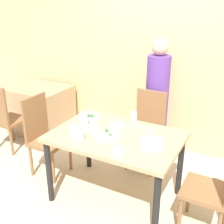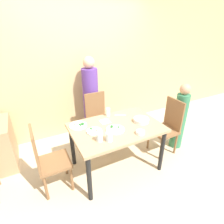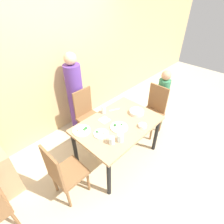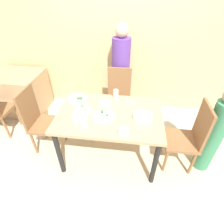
{
  "view_description": "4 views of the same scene",
  "coord_description": "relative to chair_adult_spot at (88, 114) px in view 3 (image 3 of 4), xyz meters",
  "views": [
    {
      "loc": [
        1.14,
        -2.21,
        1.99
      ],
      "look_at": [
        -0.05,
        0.01,
        0.98
      ],
      "focal_mm": 45.0,
      "sensor_mm": 36.0,
      "label": 1
    },
    {
      "loc": [
        -1.04,
        -1.88,
        2.03
      ],
      "look_at": [
        -0.05,
        0.05,
        0.96
      ],
      "focal_mm": 28.0,
      "sensor_mm": 36.0,
      "label": 2
    },
    {
      "loc": [
        -1.51,
        -1.32,
        2.45
      ],
      "look_at": [
        -0.08,
        0.04,
        0.98
      ],
      "focal_mm": 28.0,
      "sensor_mm": 36.0,
      "label": 3
    },
    {
      "loc": [
        0.25,
        -1.67,
        2.04
      ],
      "look_at": [
        0.03,
        -0.01,
        0.77
      ],
      "focal_mm": 28.0,
      "sensor_mm": 36.0,
      "label": 4
    }
  ],
  "objects": [
    {
      "name": "chair_empty_left",
      "position": [
        -1.02,
        -0.74,
        0.0
      ],
      "size": [
        0.4,
        0.4,
        0.96
      ],
      "rotation": [
        0.0,
        0.0,
        1.57
      ],
      "color": "brown",
      "rests_on": "ground_plane"
    },
    {
      "name": "glass_water_short",
      "position": [
        0.0,
        -0.43,
        0.31
      ],
      "size": [
        0.07,
        0.07,
        0.13
      ],
      "color": "silver",
      "rests_on": "dining_table"
    },
    {
      "name": "plate_rice_adult",
      "position": [
        -0.51,
        -0.52,
        0.25
      ],
      "size": [
        0.26,
        0.26,
        0.06
      ],
      "color": "white",
      "rests_on": "dining_table"
    },
    {
      "name": "glass_water_tall",
      "position": [
        -0.28,
        -1.05,
        0.3
      ],
      "size": [
        0.08,
        0.08,
        0.12
      ],
      "color": "silver",
      "rests_on": "dining_table"
    },
    {
      "name": "glass_water_center",
      "position": [
        -0.39,
        -0.99,
        0.29
      ],
      "size": [
        0.08,
        0.08,
        0.11
      ],
      "color": "silver",
      "rests_on": "dining_table"
    },
    {
      "name": "person_child",
      "position": [
        1.22,
        -0.8,
        0.07
      ],
      "size": [
        0.22,
        0.22,
        1.2
      ],
      "color": "#387F56",
      "rests_on": "ground_plane"
    },
    {
      "name": "napkin_folded",
      "position": [
        -0.12,
        -0.58,
        0.24
      ],
      "size": [
        0.14,
        0.14,
        0.01
      ],
      "color": "white",
      "rests_on": "dining_table"
    },
    {
      "name": "wall_back",
      "position": [
        -0.03,
        0.6,
        0.85
      ],
      "size": [
        10.0,
        0.06,
        2.7
      ],
      "color": "tan",
      "rests_on": "ground_plane"
    },
    {
      "name": "chair_adult_spot",
      "position": [
        0.0,
        0.0,
        0.0
      ],
      "size": [
        0.4,
        0.4,
        0.96
      ],
      "color": "brown",
      "rests_on": "ground_plane"
    },
    {
      "name": "bowl_rice_small",
      "position": [
        0.16,
        -1.09,
        0.26
      ],
      "size": [
        0.12,
        0.12,
        0.04
      ],
      "color": "white",
      "rests_on": "dining_table"
    },
    {
      "name": "ground_plane",
      "position": [
        -0.03,
        -0.78,
        -0.5
      ],
      "size": [
        10.0,
        10.0,
        0.0
      ],
      "primitive_type": "plane",
      "color": "beige"
    },
    {
      "name": "plate_noodles",
      "position": [
        -0.09,
        -0.86,
        0.25
      ],
      "size": [
        0.26,
        0.26,
        0.06
      ],
      "color": "white",
      "rests_on": "dining_table"
    },
    {
      "name": "bowl_curry",
      "position": [
        0.36,
        -0.83,
        0.27
      ],
      "size": [
        0.23,
        0.23,
        0.05
      ],
      "color": "silver",
      "rests_on": "dining_table"
    },
    {
      "name": "chair_child_spot",
      "position": [
        0.95,
        -0.8,
        0.0
      ],
      "size": [
        0.4,
        0.4,
        0.96
      ],
      "rotation": [
        0.0,
        0.0,
        -1.57
      ],
      "color": "brown",
      "rests_on": "ground_plane"
    },
    {
      "name": "plate_rice_child",
      "position": [
        -0.37,
        -0.76,
        0.25
      ],
      "size": [
        0.21,
        0.21,
        0.05
      ],
      "color": "white",
      "rests_on": "dining_table"
    },
    {
      "name": "person_adult",
      "position": [
        0.0,
        0.31,
        0.23
      ],
      "size": [
        0.29,
        0.29,
        1.56
      ],
      "color": "#5B3893",
      "rests_on": "ground_plane"
    },
    {
      "name": "dining_table",
      "position": [
        -0.03,
        -0.78,
        0.15
      ],
      "size": [
        1.27,
        0.86,
        0.74
      ],
      "color": "tan",
      "rests_on": "ground_plane"
    },
    {
      "name": "fork_steel",
      "position": [
        0.19,
        -0.5,
        0.24
      ],
      "size": [
        0.17,
        0.1,
        0.01
      ],
      "color": "silver",
      "rests_on": "dining_table"
    }
  ]
}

